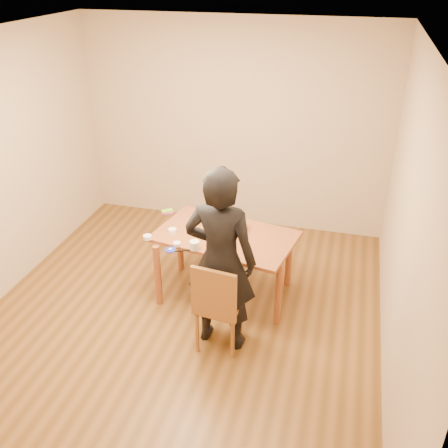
% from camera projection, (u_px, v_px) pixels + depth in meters
% --- Properties ---
extents(room_shell, '(4.00, 4.50, 2.70)m').
position_uv_depth(room_shell, '(186.00, 185.00, 4.79)').
color(room_shell, brown).
rests_on(room_shell, ground).
extents(dining_table, '(1.54, 1.08, 0.04)m').
position_uv_depth(dining_table, '(225.00, 236.00, 5.17)').
color(dining_table, brown).
rests_on(dining_table, floor).
extents(dining_chair, '(0.44, 0.44, 0.04)m').
position_uv_depth(dining_chair, '(219.00, 305.00, 4.61)').
color(dining_chair, brown).
rests_on(dining_chair, floor).
extents(cake_plate, '(0.27, 0.27, 0.02)m').
position_uv_depth(cake_plate, '(235.00, 230.00, 5.23)').
color(cake_plate, '#AB0D0B').
rests_on(cake_plate, dining_table).
extents(cake, '(0.23, 0.23, 0.07)m').
position_uv_depth(cake, '(235.00, 226.00, 5.21)').
color(cake, white).
rests_on(cake, cake_plate).
extents(frosting_dome, '(0.23, 0.23, 0.03)m').
position_uv_depth(frosting_dome, '(235.00, 221.00, 5.19)').
color(frosting_dome, white).
rests_on(frosting_dome, cake).
extents(frosting_tub, '(0.10, 0.10, 0.09)m').
position_uv_depth(frosting_tub, '(195.00, 245.00, 4.89)').
color(frosting_tub, white).
rests_on(frosting_tub, dining_table).
extents(frosting_lid, '(0.11, 0.11, 0.01)m').
position_uv_depth(frosting_lid, '(170.00, 250.00, 4.88)').
color(frosting_lid, '#1B25B2').
rests_on(frosting_lid, dining_table).
extents(frosting_dollop, '(0.04, 0.04, 0.02)m').
position_uv_depth(frosting_dollop, '(170.00, 249.00, 4.88)').
color(frosting_dollop, white).
rests_on(frosting_dollop, frosting_lid).
extents(ramekin_green, '(0.08, 0.08, 0.04)m').
position_uv_depth(ramekin_green, '(177.00, 244.00, 4.96)').
color(ramekin_green, white).
rests_on(ramekin_green, dining_table).
extents(ramekin_yellow, '(0.09, 0.09, 0.04)m').
position_uv_depth(ramekin_yellow, '(172.00, 231.00, 5.19)').
color(ramekin_yellow, white).
rests_on(ramekin_yellow, dining_table).
extents(ramekin_multi, '(0.08, 0.08, 0.04)m').
position_uv_depth(ramekin_multi, '(147.00, 237.00, 5.07)').
color(ramekin_multi, white).
rests_on(ramekin_multi, dining_table).
extents(candy_box_pink, '(0.14, 0.11, 0.02)m').
position_uv_depth(candy_box_pink, '(168.00, 213.00, 5.58)').
color(candy_box_pink, '#CD3084').
rests_on(candy_box_pink, dining_table).
extents(candy_box_green, '(0.14, 0.13, 0.02)m').
position_uv_depth(candy_box_green, '(167.00, 211.00, 5.57)').
color(candy_box_green, green).
rests_on(candy_box_green, candy_box_pink).
extents(spatula, '(0.14, 0.08, 0.01)m').
position_uv_depth(spatula, '(182.00, 251.00, 4.87)').
color(spatula, black).
rests_on(spatula, dining_table).
extents(person, '(0.68, 0.47, 1.81)m').
position_uv_depth(person, '(221.00, 261.00, 4.43)').
color(person, black).
rests_on(person, floor).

